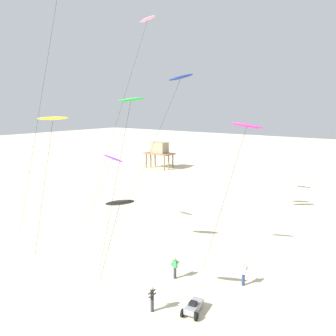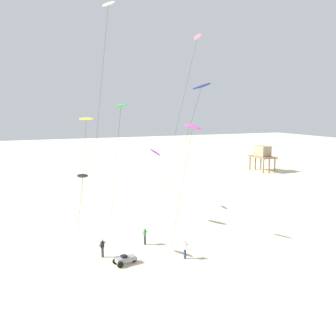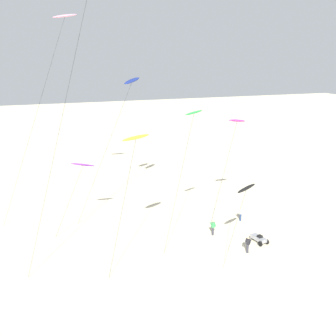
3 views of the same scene
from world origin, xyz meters
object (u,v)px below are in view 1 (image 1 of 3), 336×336
Objects in this scene: kite_magenta at (246,127)px; kite_flyer_furthest at (243,274)px; kite_yellow at (53,119)px; stilt_house at (159,150)px; kite_flyer_middle at (152,298)px; beach_buggy at (194,307)px; kite_green at (130,103)px; kite_flyer_nearest at (175,267)px; kite_purple at (113,159)px; kite_pink at (147,22)px; kite_black at (120,203)px; kite_navy at (180,79)px.

kite_flyer_furthest is at bearing -55.25° from kite_magenta.
stilt_house is (-21.72, 40.44, -8.02)m from kite_yellow.
kite_flyer_middle reaches higher than beach_buggy.
kite_yellow reaches higher than kite_flyer_furthest.
kite_green reaches higher than kite_flyer_middle.
kite_purple is at bearing 154.96° from kite_flyer_nearest.
kite_pink is 30.80m from beach_buggy.
kite_pink is at bearing 92.53° from kite_purple.
kite_magenta is at bearing 66.11° from kite_black.
kite_magenta is (7.05, 4.31, -1.62)m from kite_green.
kite_flyer_nearest is at bearing 108.27° from kite_flyer_middle.
kite_pink is at bearing 126.03° from kite_green.
beach_buggy is at bearing 36.99° from kite_black.
kite_pink is at bearing 150.65° from kite_flyer_furthest.
kite_yellow is at bearing -177.52° from beach_buggy.
kite_magenta is 21.51m from kite_pink.
kite_flyer_nearest is at bearing -50.09° from stilt_house.
kite_purple reaches higher than stilt_house.
kite_flyer_middle is at bearing -34.85° from kite_green.
kite_yellow is 10.52m from kite_black.
kite_purple is 4.73× the size of kite_flyer_nearest.
stilt_house is at bearing 126.02° from kite_green.
kite_yellow is 10.88m from kite_purple.
kite_flyer_furthest is at bearing -29.35° from kite_pink.
stilt_house is at bearing 120.73° from kite_purple.
kite_navy reaches higher than kite_black.
kite_black is at bearing -54.69° from kite_green.
kite_green is 8.13× the size of kite_flyer_middle.
kite_black is at bearing -89.22° from kite_flyer_nearest.
kite_navy is at bearing 112.46° from kite_black.
kite_yellow is 17.13m from beach_buggy.
kite_flyer_middle is at bearing -36.53° from kite_purple.
kite_navy is at bearing 148.78° from kite_magenta.
beach_buggy is (3.67, -3.05, -0.46)m from kite_flyer_nearest.
stilt_house is (-18.21, 25.04, -18.14)m from kite_pink.
kite_pink is at bearing -53.98° from stilt_house.
kite_flyer_furthest is (4.58, 2.13, 0.00)m from kite_flyer_nearest.
kite_flyer_furthest reaches higher than beach_buggy.
kite_pink reaches higher than kite_magenta.
kite_navy is 0.71× the size of kite_pink.
kite_navy is (-2.98, 10.39, 2.40)m from kite_green.
kite_flyer_nearest is (3.08, 1.30, -12.14)m from kite_green.
kite_purple is (-9.26, 7.06, -5.69)m from kite_green.
kite_pink is 35.89m from stilt_house.
beach_buggy is at bearing -92.75° from kite_magenta.
kite_yellow is (-3.03, -12.70, -3.61)m from kite_navy.
kite_yellow is at bearing 175.30° from kite_flyer_middle.
kite_pink is 13.53× the size of kite_flyer_middle.
kite_flyer_middle is at bearing -51.99° from stilt_house.
stilt_house is at bearing 128.01° from kite_flyer_middle.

